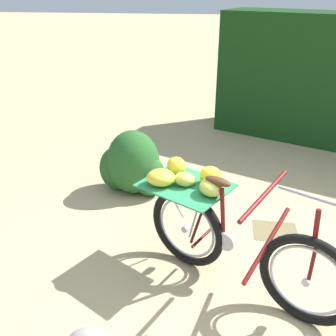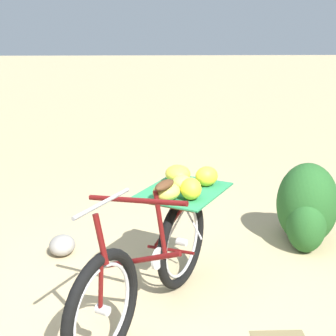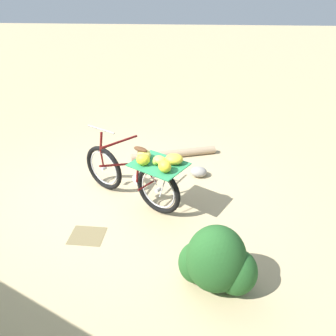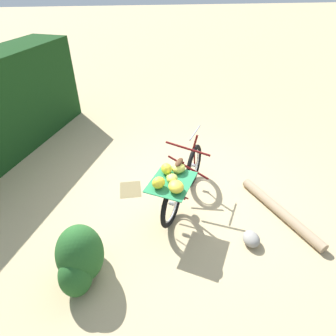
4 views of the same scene
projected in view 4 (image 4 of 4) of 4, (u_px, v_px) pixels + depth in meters
The scene contains 6 objects.
ground_plane at pixel (177, 193), 4.87m from camera, with size 60.00×60.00×0.00m, color tan.
bicycle at pixel (181, 181), 4.33m from camera, with size 1.69×1.15×1.03m.
fallen_log at pixel (280, 211), 4.39m from camera, with size 0.15×0.15×1.62m, color #9E8466.
shrub_cluster at pixel (81, 257), 3.38m from camera, with size 0.81×0.55×0.77m.
path_stone at pixel (251, 239), 3.93m from camera, with size 0.28×0.23×0.17m, color gray.
leaf_litter_patch at pixel (130, 189), 4.94m from camera, with size 0.44×0.36×0.01m, color olive.
Camera 4 is at (-3.68, 0.66, 3.15)m, focal length 30.46 mm.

